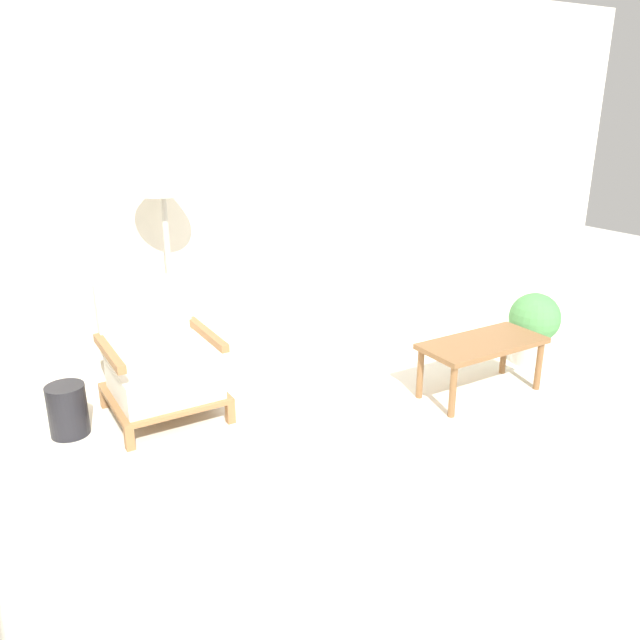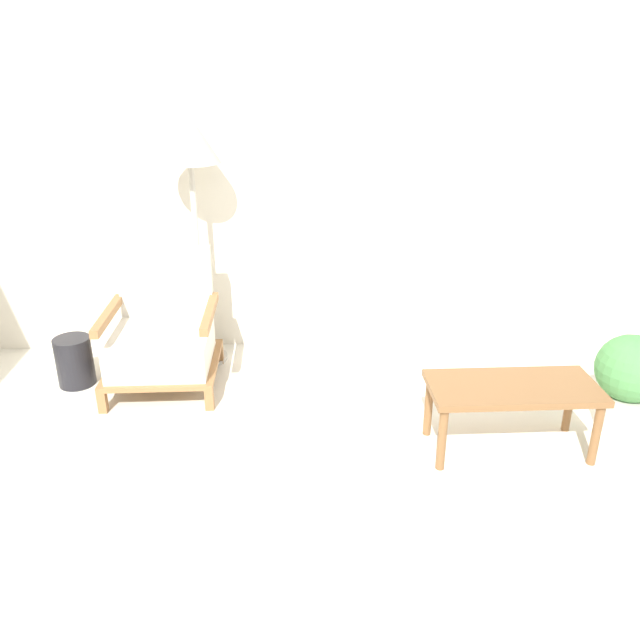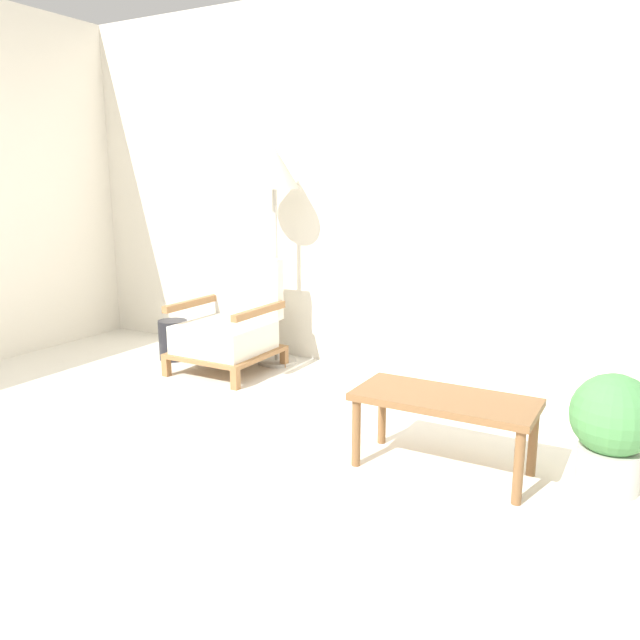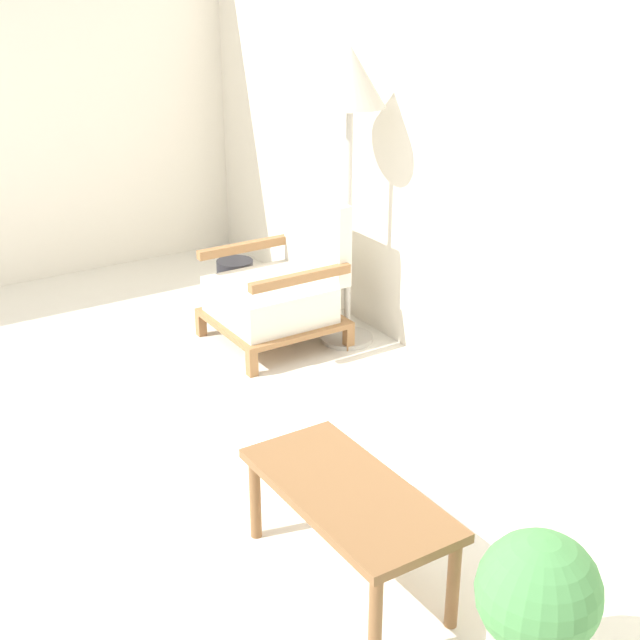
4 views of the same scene
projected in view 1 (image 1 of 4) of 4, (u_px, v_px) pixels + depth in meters
ground_plane at (422, 515)px, 2.99m from camera, size 14.00×14.00×0.00m
wall_back at (224, 180)px, 4.37m from camera, size 8.00×0.06×2.70m
armchair at (160, 365)px, 3.88m from camera, size 0.67×0.66×0.82m
floor_lamp at (162, 185)px, 3.89m from camera, size 0.37×0.37×1.63m
coffee_table at (482, 348)px, 4.13m from camera, size 0.86×0.39×0.38m
vase at (68, 410)px, 3.67m from camera, size 0.23×0.23×0.31m
potted_plant at (534, 325)px, 4.64m from camera, size 0.38×0.38×0.54m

